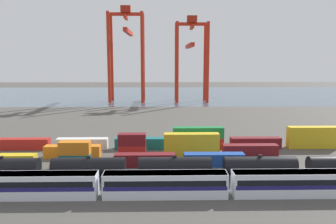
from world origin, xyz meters
TOP-DOWN VIEW (x-y plane):
  - ground_plane at (0.00, 40.00)m, footprint 420.00×420.00m
  - harbour_water at (0.00, 134.43)m, footprint 400.00×110.00m
  - passenger_train at (-5.52, -23.53)m, footprint 59.61×3.14m
  - freight_tank_row at (-3.72, -16.06)m, footprint 73.56×3.07m
  - shipping_container_0 at (-37.19, -8.03)m, footprint 12.10×2.44m
  - shipping_container_1 at (-23.30, -8.03)m, footprint 6.04×2.44m
  - shipping_container_2 at (-23.30, -8.03)m, footprint 6.04×2.44m
  - shipping_container_3 at (-9.40, -8.03)m, footprint 12.10×2.44m
  - shipping_container_4 at (4.50, -8.03)m, footprint 12.10×2.44m
  - shipping_container_5 at (-25.58, -1.08)m, footprint 12.10×2.44m
  - shipping_container_6 at (-12.51, -1.08)m, footprint 6.04×2.44m
  - shipping_container_7 at (-12.51, -1.08)m, footprint 6.04×2.44m
  - shipping_container_8 at (0.56, -1.08)m, footprint 12.10×2.44m
  - shipping_container_9 at (0.56, -1.08)m, footprint 12.10×2.44m
  - shipping_container_10 at (13.63, -1.08)m, footprint 12.10×2.44m
  - shipping_container_11 at (-38.90, 5.86)m, footprint 12.10×2.44m
  - shipping_container_12 at (-25.00, 5.86)m, footprint 12.10×2.44m
  - shipping_container_13 at (-11.10, 5.86)m, footprint 12.10×2.44m
  - shipping_container_14 at (2.80, 5.86)m, footprint 12.10×2.44m
  - shipping_container_15 at (2.80, 5.86)m, footprint 12.10×2.44m
  - shipping_container_16 at (16.70, 5.86)m, footprint 12.10×2.44m
  - shipping_container_17 at (30.60, 5.86)m, footprint 12.10×2.44m
  - shipping_container_18 at (30.60, 5.86)m, footprint 12.10×2.44m
  - gantry_crane_west at (-23.28, 102.83)m, footprint 17.85×37.54m
  - gantry_crane_central at (9.37, 102.88)m, footprint 16.58×36.73m

SIDE VIEW (x-z plane):
  - ground_plane at x=0.00m, z-range 0.00..0.00m
  - harbour_water at x=0.00m, z-range 0.00..0.01m
  - shipping_container_0 at x=-37.19m, z-range 0.00..2.60m
  - shipping_container_1 at x=-23.30m, z-range 0.00..2.60m
  - shipping_container_3 at x=-9.40m, z-range 0.00..2.60m
  - shipping_container_4 at x=4.50m, z-range 0.00..2.60m
  - shipping_container_5 at x=-25.58m, z-range 0.00..2.60m
  - shipping_container_6 at x=-12.51m, z-range 0.00..2.60m
  - shipping_container_8 at x=0.56m, z-range 0.00..2.60m
  - shipping_container_10 at x=13.63m, z-range 0.00..2.60m
  - shipping_container_11 at x=-38.90m, z-range 0.00..2.60m
  - shipping_container_12 at x=-25.00m, z-range 0.00..2.60m
  - shipping_container_13 at x=-11.10m, z-range 0.00..2.60m
  - shipping_container_14 at x=2.80m, z-range 0.00..2.60m
  - shipping_container_16 at x=16.70m, z-range 0.00..2.60m
  - shipping_container_17 at x=30.60m, z-range 0.00..2.60m
  - passenger_train at x=-5.52m, z-range 0.19..4.09m
  - freight_tank_row at x=-3.72m, z-range -0.10..4.44m
  - shipping_container_2 at x=-23.30m, z-range 2.60..5.20m
  - shipping_container_7 at x=-12.51m, z-range 2.60..5.20m
  - shipping_container_9 at x=0.56m, z-range 2.60..5.20m
  - shipping_container_15 at x=2.80m, z-range 2.60..5.20m
  - shipping_container_18 at x=30.60m, z-range 2.60..5.20m
  - gantry_crane_central at x=9.37m, z-range 4.22..46.80m
  - gantry_crane_west at x=-23.28m, z-range 5.40..52.66m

